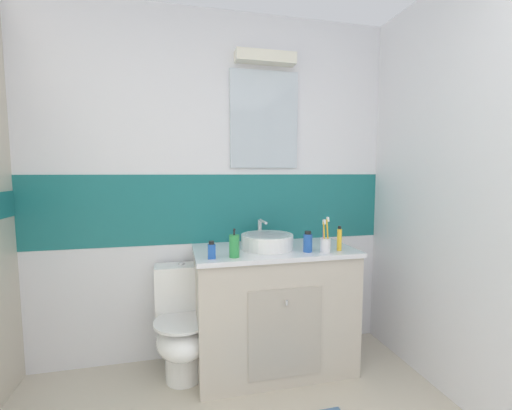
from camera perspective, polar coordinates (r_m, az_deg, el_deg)
The scene contains 9 objects.
wall_back_tiled at distance 2.50m, azimuth -6.82°, elevation 3.11°, with size 3.20×0.20×2.50m.
vanity_cabinet at distance 2.44m, azimuth 2.95°, elevation -17.07°, with size 1.08×0.57×0.85m.
sink_basin at distance 2.28m, azimuth 1.90°, elevation -6.11°, with size 0.35×0.40×0.18m.
toilet at distance 2.41m, azimuth -12.36°, elevation -19.51°, with size 0.37×0.50×0.74m.
toothbrush_cup at distance 2.22m, azimuth 11.73°, elevation -6.39°, with size 0.07×0.07×0.23m.
soap_dispenser at distance 2.05m, azimuth -3.73°, elevation -6.96°, with size 0.06×0.06×0.18m.
toothpaste_tube_upright at distance 2.29m, azimuth 14.03°, elevation -5.64°, with size 0.03×0.03×0.16m.
perfume_flask_small at distance 2.03m, azimuth -7.59°, elevation -7.67°, with size 0.05×0.03×0.11m.
lotion_bottle_short at distance 2.21m, azimuth 8.82°, elevation -6.29°, with size 0.06×0.06×0.14m.
Camera 1 is at (-0.28, -0.03, 1.36)m, focal length 23.46 mm.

